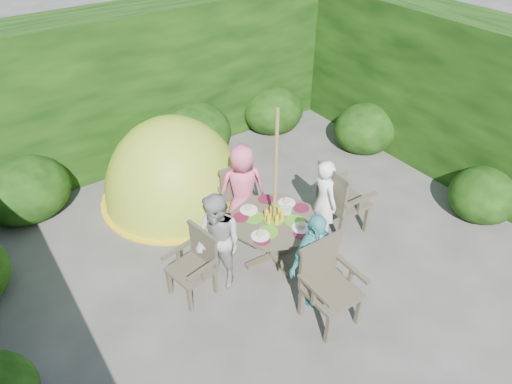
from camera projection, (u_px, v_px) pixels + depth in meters
ground at (280, 283)px, 5.78m from camera, size 60.00×60.00×0.00m
hedge_enclosure at (220, 153)px, 5.91m from camera, size 9.00×9.00×2.50m
patio_table at (274, 225)px, 5.82m from camera, size 1.21×1.21×0.80m
parasol_pole at (275, 192)px, 5.50m from camera, size 0.05×0.05×2.20m
garden_chair_right at (340, 199)px, 6.28m from camera, size 0.59×0.65×1.04m
garden_chair_left at (195, 263)px, 5.43m from camera, size 0.54×0.59×0.86m
garden_chair_back at (232, 187)px, 6.62m from camera, size 0.58×0.53×0.90m
garden_chair_front at (327, 282)px, 5.09m from camera, size 0.60×0.54×0.99m
child_right at (324, 201)px, 6.11m from camera, size 0.35×0.49×1.26m
child_left at (218, 242)px, 5.43m from camera, size 0.60×0.72×1.32m
child_back at (242, 188)px, 6.31m from camera, size 0.76×0.64×1.32m
child_front at (312, 259)px, 5.23m from camera, size 0.78×0.42×1.27m
dome_tent at (177, 196)px, 7.24m from camera, size 2.41×2.41×2.65m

